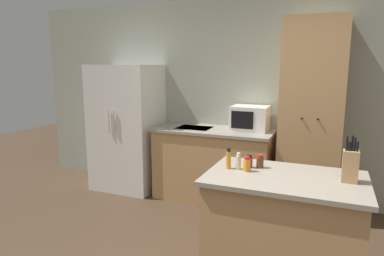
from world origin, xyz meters
The scene contains 12 objects.
wall_back centered at (0.00, 2.33, 1.30)m, with size 7.20×0.06×2.60m.
refrigerator centered at (-1.96, 1.95, 0.88)m, with size 0.90×0.72×1.75m.
back_counter centered at (-0.68, 1.98, 0.47)m, with size 1.52×0.67×0.94m.
pantry_cabinet centered at (0.50, 2.03, 1.14)m, with size 0.68×0.57×2.27m.
kitchen_island centered at (0.42, 0.45, 0.47)m, with size 1.18×0.76×0.93m.
microwave centered at (-0.23, 2.10, 1.09)m, with size 0.45×0.37×0.30m.
knife_block centered at (0.86, 0.50, 1.05)m, with size 0.11×0.09×0.34m.
spice_bottle_tall_dark centered at (0.12, 0.57, 0.97)m, with size 0.05×0.05×0.11m.
spice_bottle_short_red centered at (0.20, 0.60, 0.98)m, with size 0.06×0.06×0.11m.
spice_bottle_amber_oil centered at (0.05, 0.49, 0.99)m, with size 0.04×0.04×0.13m.
spice_bottle_green_herb centered at (-0.03, 0.48, 1.00)m, with size 0.04×0.04×0.17m.
spice_bottle_pale_salt centered at (0.12, 0.46, 0.98)m, with size 0.06×0.06×0.12m.
Camera 1 is at (0.72, -2.10, 1.76)m, focal length 32.00 mm.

